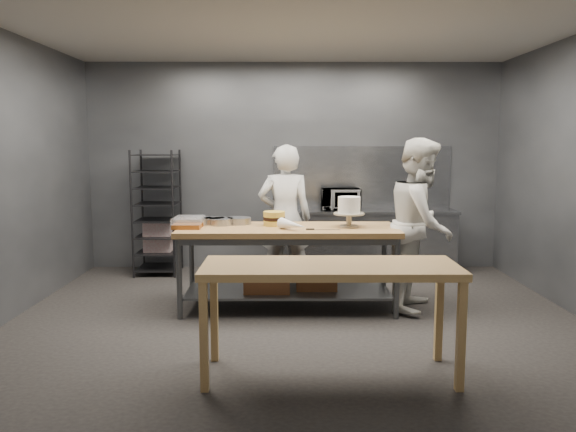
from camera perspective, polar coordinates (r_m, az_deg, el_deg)
The scene contains 16 objects.
ground at distance 6.05m, azimuth 0.90°, elevation -10.30°, with size 6.00×6.00×0.00m, color black.
back_wall at distance 8.27m, azimuth 0.58°, elevation 5.04°, with size 6.00×0.04×3.00m, color #4C4F54.
work_table at distance 6.25m, azimuth 0.00°, elevation -4.28°, with size 2.40×0.90×0.92m.
near_counter at distance 4.42m, azimuth 4.28°, elevation -6.01°, with size 2.00×0.70×0.90m.
back_counter at distance 8.14m, azimuth 7.67°, elevation -2.49°, with size 2.60×0.60×0.90m.
splashback_panel at distance 8.33m, azimuth 7.50°, elevation 3.96°, with size 2.60×0.02×0.90m, color slate.
speed_rack at distance 8.13m, azimuth -13.14°, elevation 0.25°, with size 0.61×0.66×1.75m.
chef_behind at distance 6.97m, azimuth -0.31°, elevation -0.24°, with size 0.67×0.44×1.82m, color silver.
chef_right at distance 6.38m, azimuth 13.38°, elevation -0.83°, with size 0.92×0.72×1.90m, color silver.
microwave at distance 8.02m, azimuth 5.38°, elevation 1.71°, with size 0.54×0.37×0.30m, color black.
frosted_cake_stand at distance 6.20m, azimuth 6.22°, elevation 0.84°, with size 0.34×0.34×0.34m.
layer_cake at distance 6.30m, azimuth -1.41°, elevation -0.26°, with size 0.24×0.24×0.16m.
cake_pans at distance 6.45m, azimuth -7.15°, elevation -0.52°, with size 0.74×0.34×0.07m.
piping_bag at distance 5.94m, azimuth 0.49°, elevation -0.92°, with size 0.12×0.12×0.38m, color white.
offset_spatula at distance 6.00m, azimuth 3.11°, elevation -1.37°, with size 0.36×0.02×0.02m.
pastry_clamshells at distance 6.28m, azimuth -10.07°, elevation -0.61°, with size 0.31×0.43×0.11m.
Camera 1 is at (-0.12, -5.76, 1.83)m, focal length 35.00 mm.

